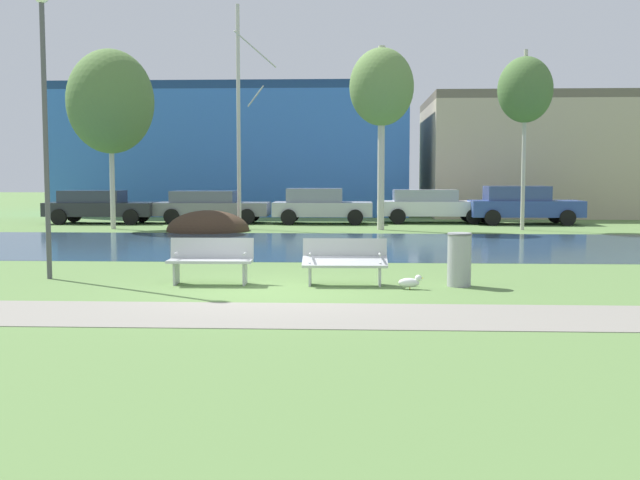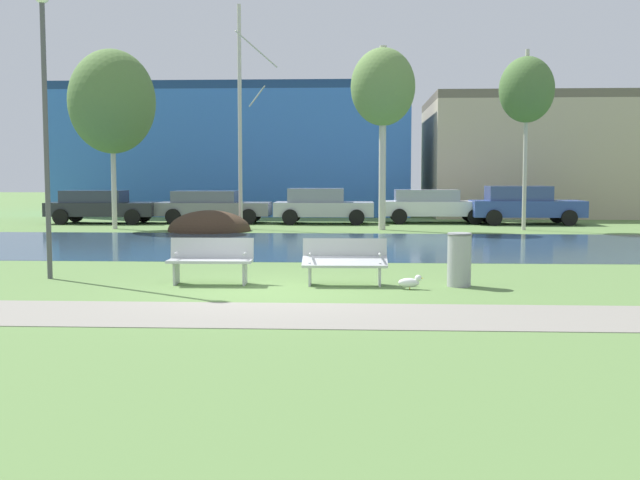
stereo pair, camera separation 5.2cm
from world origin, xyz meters
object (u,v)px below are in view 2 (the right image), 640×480
object	(u,v)px
streetlamp	(44,88)
parked_suv_fifth_blue	(524,204)
trash_bin	(459,259)
parked_van_nearest_dark	(101,206)
parked_sedan_second_grey	(212,206)
parked_wagon_fourth_white	(433,205)
parked_hatch_third_silver	(322,205)
bench_left	(211,259)
bench_right	(345,260)
seagull	(410,282)

from	to	relation	value
streetlamp	parked_suv_fifth_blue	xyz separation A→B (m)	(12.95, 17.28, -2.96)
trash_bin	parked_van_nearest_dark	world-z (taller)	parked_van_nearest_dark
streetlamp	parked_van_nearest_dark	size ratio (longest dim) A/B	1.27
parked_sedan_second_grey	trash_bin	bearing A→B (deg)	-65.82
parked_van_nearest_dark	parked_wagon_fourth_white	size ratio (longest dim) A/B	0.95
parked_hatch_third_silver	streetlamp	bearing A→B (deg)	-104.92
bench_left	parked_wagon_fourth_white	world-z (taller)	parked_wagon_fourth_white
bench_right	parked_wagon_fourth_white	bearing A→B (deg)	79.76
bench_left	bench_right	world-z (taller)	same
seagull	streetlamp	size ratio (longest dim) A/B	0.08
trash_bin	parked_suv_fifth_blue	size ratio (longest dim) A/B	0.22
parked_van_nearest_dark	parked_sedan_second_grey	distance (m)	4.64
bench_right	parked_wagon_fourth_white	distance (m)	18.82
parked_hatch_third_silver	parked_suv_fifth_blue	size ratio (longest dim) A/B	0.91
parked_sedan_second_grey	parked_suv_fifth_blue	size ratio (longest dim) A/B	1.05
parked_hatch_third_silver	parked_wagon_fourth_white	distance (m)	4.72
streetlamp	parked_sedan_second_grey	xyz separation A→B (m)	(-0.06, 17.44, -3.05)
parked_hatch_third_silver	parked_van_nearest_dark	bearing A→B (deg)	-178.11
parked_hatch_third_silver	parked_suv_fifth_blue	xyz separation A→B (m)	(8.36, 0.02, 0.05)
bench_right	parked_van_nearest_dark	size ratio (longest dim) A/B	0.36
parked_sedan_second_grey	parked_wagon_fourth_white	size ratio (longest dim) A/B	1.00
parked_wagon_fourth_white	parked_van_nearest_dark	bearing A→B (deg)	-176.00
bench_right	streetlamp	bearing A→B (deg)	174.30
seagull	parked_van_nearest_dark	bearing A→B (deg)	123.22
streetlamp	parked_wagon_fourth_white	bearing A→B (deg)	62.66
streetlamp	parked_van_nearest_dark	xyz separation A→B (m)	(-4.68, 16.95, -3.04)
bench_left	seagull	world-z (taller)	bench_left
seagull	parked_hatch_third_silver	xyz separation A→B (m)	(-2.53, 18.33, 0.64)
trash_bin	parked_wagon_fourth_white	world-z (taller)	parked_wagon_fourth_white
bench_left	parked_van_nearest_dark	bearing A→B (deg)	114.65
streetlamp	parked_suv_fifth_blue	size ratio (longest dim) A/B	1.26
parked_van_nearest_dark	parked_suv_fifth_blue	xyz separation A→B (m)	(17.63, 0.33, 0.08)
bench_left	trash_bin	bearing A→B (deg)	-0.68
trash_bin	parked_hatch_third_silver	xyz separation A→B (m)	(-3.46, 17.90, 0.26)
seagull	trash_bin	bearing A→B (deg)	24.72
parked_van_nearest_dark	parked_hatch_third_silver	bearing A→B (deg)	1.89
bench_right	parked_suv_fifth_blue	world-z (taller)	parked_suv_fifth_blue
trash_bin	parked_hatch_third_silver	world-z (taller)	parked_hatch_third_silver
streetlamp	bench_right	bearing A→B (deg)	-5.70
seagull	parked_wagon_fourth_white	xyz separation A→B (m)	(2.14, 19.00, 0.62)
seagull	parked_sedan_second_grey	world-z (taller)	parked_sedan_second_grey
parked_hatch_third_silver	parked_sedan_second_grey	bearing A→B (deg)	177.75
bench_left	parked_suv_fifth_blue	world-z (taller)	parked_suv_fifth_blue
bench_right	parked_hatch_third_silver	distance (m)	17.90
seagull	parked_sedan_second_grey	distance (m)	19.87
bench_left	trash_bin	world-z (taller)	trash_bin
bench_right	parked_van_nearest_dark	bearing A→B (deg)	121.15
parked_wagon_fourth_white	bench_left	bearing A→B (deg)	-107.67
streetlamp	bench_left	bearing A→B (deg)	-9.95
bench_right	parked_sedan_second_grey	xyz separation A→B (m)	(-5.98, 18.03, 0.26)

